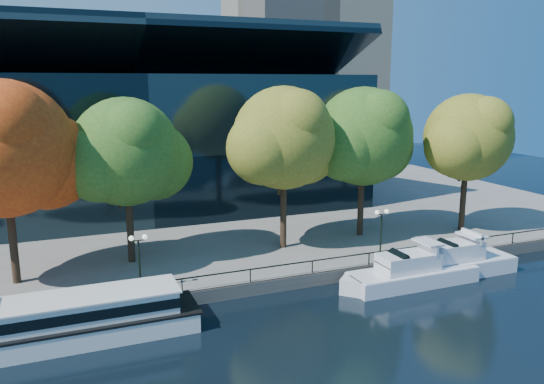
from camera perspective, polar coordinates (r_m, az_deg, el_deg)
name	(u,v)px	position (r m, az deg, el deg)	size (l,w,h in m)	color
ground	(267,312)	(36.62, -0.58, -12.82)	(160.00, 160.00, 0.00)	black
promenade	(165,198)	(70.04, -11.49, -0.62)	(90.00, 67.08, 1.00)	slate
railing	(250,270)	(38.70, -2.36, -8.34)	(88.20, 0.08, 0.99)	black
convention_building	(135,141)	(63.68, -14.56, 5.32)	(50.00, 24.57, 21.43)	black
tour_boat	(55,321)	(34.62, -22.29, -12.70)	(17.51, 3.91, 3.32)	white
cruiser_near	(408,272)	(42.03, 14.43, -8.38)	(11.42, 2.94, 3.31)	white
cruiser_far	(455,262)	(45.24, 19.05, -7.11)	(10.62, 2.94, 3.47)	white
tree_1	(7,152)	(40.83, -26.63, 3.89)	(11.95, 9.80, 14.51)	black
tree_2	(128,154)	(42.68, -15.19, 3.95)	(10.57, 8.67, 13.14)	black
tree_3	(286,140)	(44.92, 1.51, 5.58)	(10.89, 8.93, 13.95)	black
tree_4	(365,139)	(49.49, 9.99, 5.68)	(11.27, 9.24, 13.84)	black
tree_5	(469,139)	(53.81, 20.47, 5.32)	(10.32, 8.46, 13.20)	black
lamp_1	(139,250)	(37.53, -14.15, -6.05)	(1.26, 0.36, 4.03)	black
lamp_2	(381,222)	(44.30, 11.69, -3.20)	(1.26, 0.36, 4.03)	black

